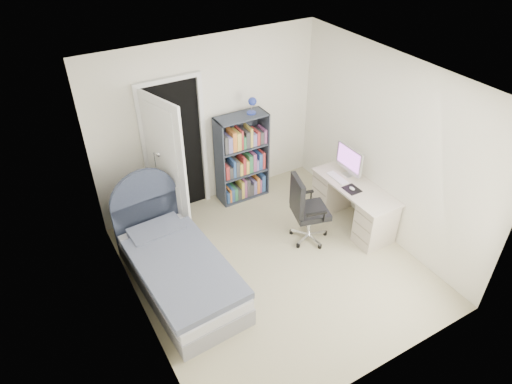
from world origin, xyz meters
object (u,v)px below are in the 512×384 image
bed (178,268)px  floor_lamp (162,198)px  nightstand (143,206)px  office_chair (305,207)px  bookcase (243,161)px  desk (353,202)px

bed → floor_lamp: floor_lamp is taller
nightstand → office_chair: (1.79, -1.37, 0.20)m
bed → nightstand: 1.30m
floor_lamp → bookcase: bookcase is taller
bed → desk: bed is taller
bed → bookcase: (1.59, 1.26, 0.36)m
office_chair → bookcase: bearing=99.1°
floor_lamp → office_chair: 1.98m
floor_lamp → office_chair: bearing=-38.4°
bookcase → desk: 1.74m
bookcase → nightstand: bearing=178.7°
nightstand → bookcase: 1.60m
desk → bed: bearing=177.5°
floor_lamp → bookcase: size_ratio=0.76×
bed → desk: size_ratio=1.49×
bookcase → floor_lamp: bearing=-175.5°
bookcase → desk: bookcase is taller
desk → office_chair: size_ratio=1.32×
bed → nightstand: size_ratio=3.61×
nightstand → floor_lamp: (0.24, -0.14, 0.14)m
bookcase → office_chair: bookcase is taller
floor_lamp → office_chair: (1.55, -1.23, 0.05)m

